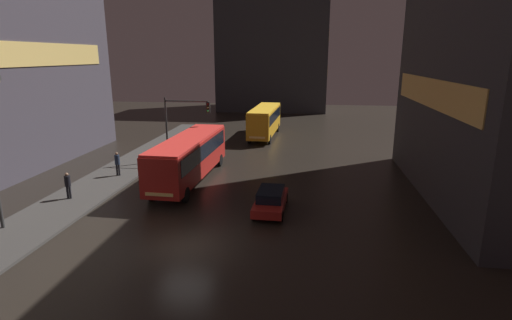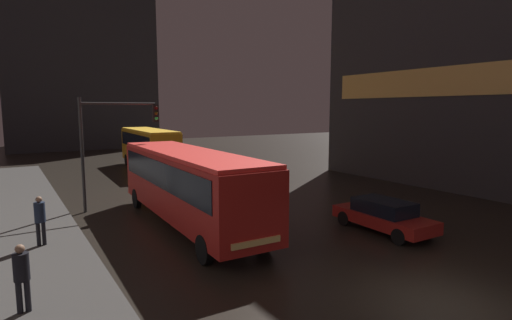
% 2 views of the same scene
% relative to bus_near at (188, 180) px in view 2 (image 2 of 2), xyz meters
% --- Properties ---
extents(ground_plane, '(120.00, 120.00, 0.00)m').
position_rel_bus_near_xyz_m(ground_plane, '(2.76, -10.34, -2.05)').
color(ground_plane, black).
extents(sidewalk_left, '(4.00, 48.00, 0.15)m').
position_rel_bus_near_xyz_m(sidewalk_left, '(-6.24, -0.34, -1.98)').
color(sidewalk_left, '#3D3A38').
rests_on(sidewalk_left, ground).
extents(building_right_block, '(10.07, 19.43, 22.00)m').
position_rel_bus_near_xyz_m(building_right_block, '(21.35, -0.93, 8.95)').
color(building_right_block, '#2D2D33').
rests_on(building_right_block, ground).
extents(building_far_backdrop, '(18.07, 12.00, 19.50)m').
position_rel_bus_near_xyz_m(building_far_backdrop, '(2.39, 42.84, 7.70)').
color(building_far_backdrop, '#2D2D33').
rests_on(building_far_backdrop, ground).
extents(bus_near, '(2.94, 11.78, 3.33)m').
position_rel_bus_near_xyz_m(bus_near, '(0.00, 0.00, 0.00)').
color(bus_near, '#AD1E19').
rests_on(bus_near, ground).
extents(bus_far, '(2.83, 10.31, 3.42)m').
position_rel_bus_near_xyz_m(bus_far, '(3.72, 17.25, 0.05)').
color(bus_far, orange).
rests_on(bus_far, ground).
extents(car_taxi, '(1.89, 4.44, 1.36)m').
position_rel_bus_near_xyz_m(car_taxi, '(6.57, -5.20, -1.34)').
color(car_taxi, maroon).
rests_on(car_taxi, ground).
extents(pedestrian_near, '(0.51, 0.51, 1.73)m').
position_rel_bus_near_xyz_m(pedestrian_near, '(-6.55, -5.16, -0.88)').
color(pedestrian_near, black).
rests_on(pedestrian_near, sidewalk_left).
extents(pedestrian_mid, '(0.47, 0.47, 1.83)m').
position_rel_bus_near_xyz_m(pedestrian_mid, '(-5.77, 0.12, -0.81)').
color(pedestrian_mid, black).
rests_on(pedestrian_mid, sidewalk_left).
extents(traffic_light_main, '(3.97, 0.35, 5.71)m').
position_rel_bus_near_xyz_m(traffic_light_main, '(-2.02, 4.94, 1.89)').
color(traffic_light_main, '#2D2D2D').
rests_on(traffic_light_main, ground).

